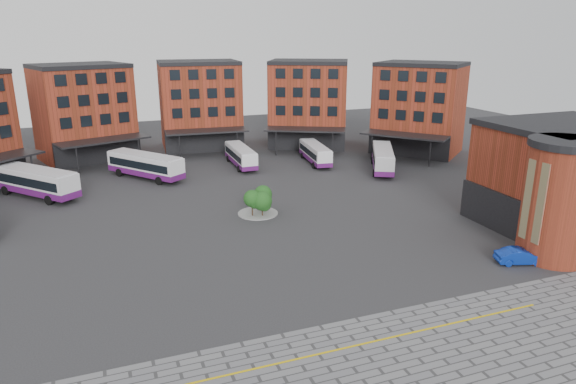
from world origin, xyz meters
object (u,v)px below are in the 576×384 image
object	(u,v)px
bus_b	(35,181)
blue_car	(520,256)
bus_c	(145,165)
tree_island	(260,200)
bus_f	(383,158)
bus_e	(315,153)
bus_d	(241,156)

from	to	relation	value
bus_b	blue_car	world-z (taller)	bus_b
bus_b	blue_car	size ratio (longest dim) A/B	2.72
bus_c	tree_island	bearing A→B (deg)	-99.59
tree_island	bus_f	size ratio (longest dim) A/B	0.39
bus_b	bus_f	world-z (taller)	bus_b
bus_c	bus_e	world-z (taller)	bus_c
bus_f	blue_car	world-z (taller)	bus_f
bus_e	blue_car	xyz separation A→B (m)	(2.30, -39.06, -0.87)
bus_b	bus_e	distance (m)	38.54
tree_island	blue_car	world-z (taller)	tree_island
bus_b	tree_island	bearing A→B (deg)	-74.76
bus_c	blue_car	size ratio (longest dim) A/B	2.71
bus_f	blue_car	bearing A→B (deg)	-71.26
bus_d	bus_e	world-z (taller)	bus_d
bus_c	blue_car	distance (m)	47.85
bus_e	bus_b	bearing A→B (deg)	-167.41
tree_island	bus_d	bearing A→B (deg)	80.05
bus_d	blue_car	xyz separation A→B (m)	(13.44, -41.18, -0.89)
bus_b	bus_e	size ratio (longest dim) A/B	1.09
tree_island	bus_e	xyz separation A→B (m)	(14.91, 19.36, -0.14)
tree_island	bus_e	bearing A→B (deg)	52.40
bus_d	bus_f	distance (m)	20.82
bus_b	bus_d	bearing A→B (deg)	-29.00
bus_e	blue_car	distance (m)	39.14
bus_c	bus_f	distance (m)	33.31
bus_b	bus_f	bearing A→B (deg)	-45.73
bus_e	bus_f	distance (m)	10.48
tree_island	bus_f	world-z (taller)	bus_f
blue_car	bus_c	bearing A→B (deg)	52.73
bus_d	blue_car	bearing A→B (deg)	-71.24
bus_c	bus_d	world-z (taller)	bus_c
bus_e	bus_f	bearing A→B (deg)	-38.34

